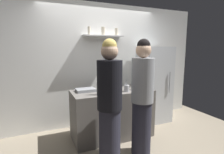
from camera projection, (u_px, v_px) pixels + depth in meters
ground_plane at (126, 149)px, 2.95m from camera, size 5.28×5.28×0.00m
back_wall_assembly at (100, 65)px, 3.89m from camera, size 4.80×0.32×2.60m
refrigerator at (154, 84)px, 4.04m from camera, size 0.66×0.60×1.70m
counter at (112, 113)px, 3.34m from camera, size 1.47×0.68×0.89m
baking_pan at (86, 90)px, 3.18m from camera, size 0.34×0.24×0.05m
utensil_holder at (127, 88)px, 3.17m from camera, size 0.10×0.10×0.22m
wine_bottle_pale_glass at (99, 88)px, 2.93m from camera, size 0.07×0.07×0.30m
wine_bottle_green_glass at (135, 81)px, 3.53m from camera, size 0.07×0.07×0.33m
wine_bottle_dark_glass at (134, 84)px, 3.32m from camera, size 0.08×0.08×0.31m
water_bottle_plastic at (144, 83)px, 3.47m from camera, size 0.08×0.08×0.23m
person_blonde at (110, 105)px, 2.40m from camera, size 0.34×0.34×1.78m
person_grey_hoodie at (142, 98)px, 2.70m from camera, size 0.34×0.34×1.80m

